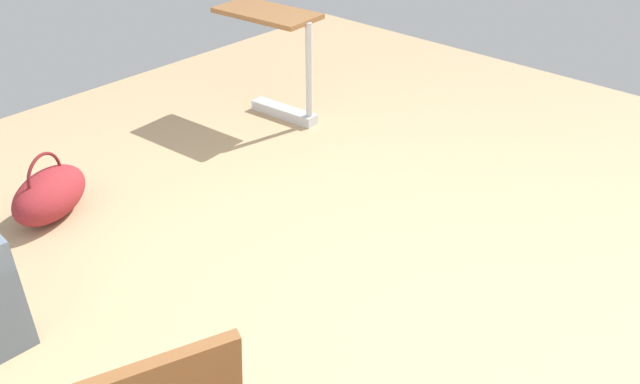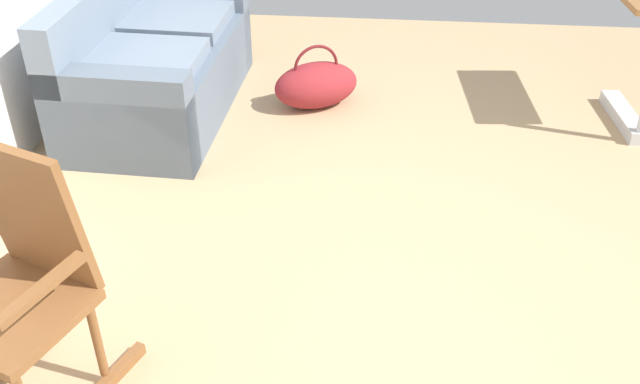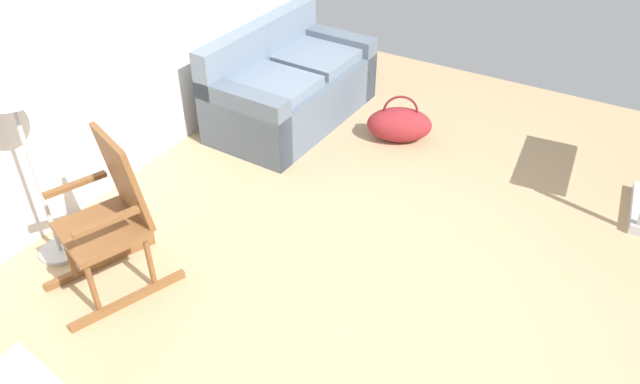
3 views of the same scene
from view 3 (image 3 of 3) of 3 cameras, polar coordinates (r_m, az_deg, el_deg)
The scene contains 6 objects.
ground_plane at distance 3.89m, azimuth 7.29°, elevation -11.12°, with size 6.98×6.98×0.00m, color tan.
back_wall at distance 4.50m, azimuth -23.09°, elevation 14.09°, with size 5.78×0.10×2.70m, color white.
couch at distance 5.65m, azimuth -2.83°, elevation 9.57°, with size 1.63×0.91×0.85m.
rocking_chair at distance 3.96m, azimuth -18.68°, elevation -2.30°, with size 0.88×0.71×1.05m.
floor_lamp at distance 3.98m, azimuth -26.89°, elevation 8.25°, with size 0.34×0.34×1.48m.
duffel_bag at distance 5.42m, azimuth 7.33°, elevation 6.22°, with size 0.53×0.64×0.43m.
Camera 3 is at (-2.49, -0.89, 2.86)m, focal length 34.67 mm.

